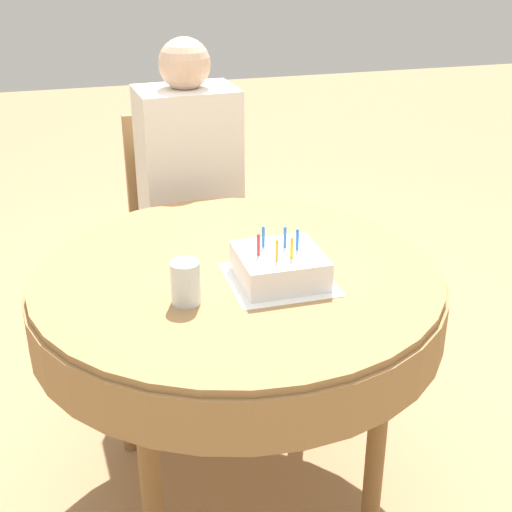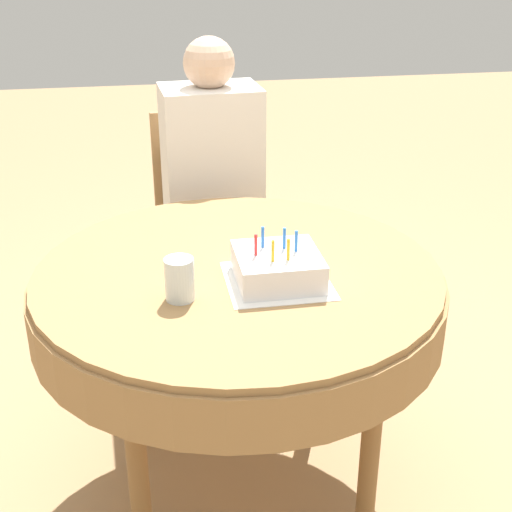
# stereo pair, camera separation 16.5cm
# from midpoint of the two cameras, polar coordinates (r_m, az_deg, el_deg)

# --- Properties ---
(ground_plane) EXTENTS (12.00, 12.00, 0.00)m
(ground_plane) POSITION_cam_midpoint_polar(r_m,az_deg,el_deg) (2.26, 0.94, -18.22)
(ground_plane) COLOR #A37F56
(dining_table) EXTENTS (1.07, 1.07, 0.74)m
(dining_table) POSITION_cam_midpoint_polar(r_m,az_deg,el_deg) (1.87, 1.08, -3.52)
(dining_table) COLOR #9E7547
(dining_table) RESTS_ON ground_plane
(chair) EXTENTS (0.45, 0.45, 0.92)m
(chair) POSITION_cam_midpoint_polar(r_m,az_deg,el_deg) (2.71, -1.94, 2.45)
(chair) COLOR #A37A4C
(chair) RESTS_ON ground_plane
(person) EXTENTS (0.35, 0.35, 1.21)m
(person) POSITION_cam_midpoint_polar(r_m,az_deg,el_deg) (2.54, -1.58, 6.20)
(person) COLOR #DBB293
(person) RESTS_ON ground_plane
(napkin) EXTENTS (0.25, 0.25, 0.00)m
(napkin) POSITION_cam_midpoint_polar(r_m,az_deg,el_deg) (1.77, 4.39, -2.04)
(napkin) COLOR white
(napkin) RESTS_ON dining_table
(birthday_cake) EXTENTS (0.20, 0.20, 0.13)m
(birthday_cake) POSITION_cam_midpoint_polar(r_m,az_deg,el_deg) (1.75, 4.43, -0.92)
(birthday_cake) COLOR white
(birthday_cake) RESTS_ON dining_table
(drinking_glass) EXTENTS (0.07, 0.07, 0.10)m
(drinking_glass) POSITION_cam_midpoint_polar(r_m,az_deg,el_deg) (1.66, -3.33, -1.93)
(drinking_glass) COLOR silver
(drinking_glass) RESTS_ON dining_table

